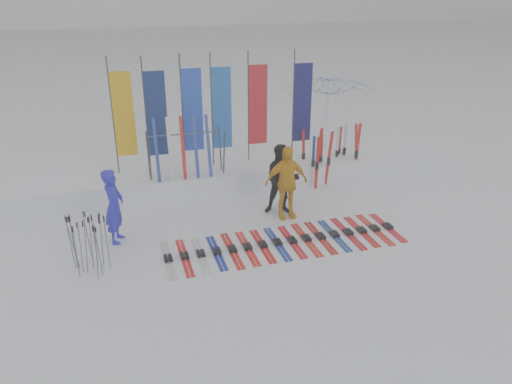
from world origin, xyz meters
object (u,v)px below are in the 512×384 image
object	(u,v)px
person_black	(282,180)
ski_row	(285,242)
person_blue	(114,206)
person_yellow	(286,182)
ski_rack	(186,148)
tent_canopy	(328,119)

from	to	relation	value
person_black	ski_row	world-z (taller)	person_black
ski_row	person_blue	bearing A→B (deg)	161.65
person_black	person_yellow	bearing A→B (deg)	-70.04
ski_rack	person_yellow	bearing A→B (deg)	-44.56
person_yellow	ski_row	distance (m)	1.66
person_black	person_blue	bearing A→B (deg)	-157.44
person_black	person_yellow	size ratio (longest dim) A/B	0.97
person_blue	ski_rack	distance (m)	3.02
ski_row	ski_rack	size ratio (longest dim) A/B	2.70
person_blue	tent_canopy	world-z (taller)	tent_canopy
person_blue	person_black	world-z (taller)	person_black
person_blue	tent_canopy	bearing A→B (deg)	-45.39
person_blue	person_black	bearing A→B (deg)	-69.15
person_blue	tent_canopy	size ratio (longest dim) A/B	0.56
person_black	ski_row	distance (m)	1.87
person_black	tent_canopy	distance (m)	4.45
person_black	ski_rack	distance (m)	2.85
person_blue	ski_row	world-z (taller)	person_blue
tent_canopy	ski_rack	bearing A→B (deg)	-161.96
person_blue	person_black	size ratio (longest dim) A/B	0.96
person_blue	ski_row	bearing A→B (deg)	-92.47
person_black	ski_row	xyz separation A→B (m)	(-0.47, -1.58, -0.88)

